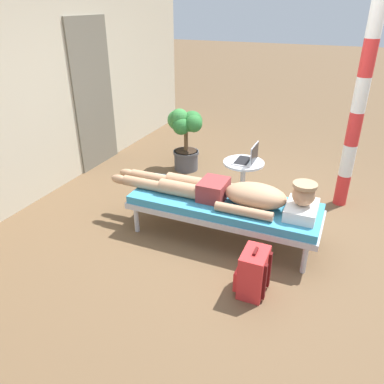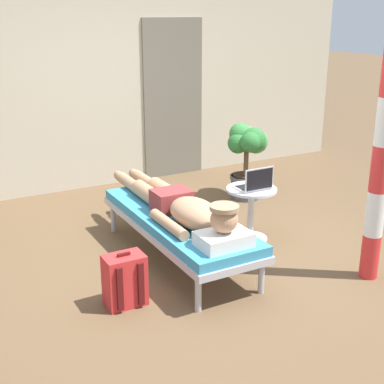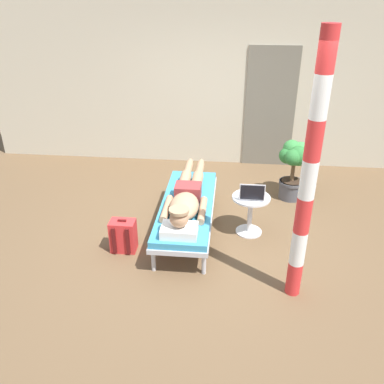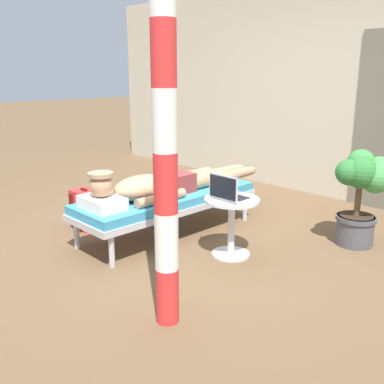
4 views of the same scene
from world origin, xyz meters
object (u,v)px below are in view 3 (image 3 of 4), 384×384
lounge_chair (187,207)px  laptop (252,194)px  side_table (250,208)px  person_reclining (186,198)px  backpack (123,236)px  potted_plant (295,163)px  porch_post (308,179)px

lounge_chair → laptop: (0.81, -0.01, 0.24)m
lounge_chair → side_table: side_table is taller
person_reclining → laptop: bearing=5.0°
laptop → backpack: 1.64m
side_table → laptop: laptop is taller
person_reclining → backpack: (-0.71, -0.42, -0.32)m
person_reclining → side_table: 0.83m
side_table → laptop: bearing=-90.0°
person_reclining → potted_plant: 1.88m
side_table → porch_post: (0.43, -1.11, 0.95)m
backpack → lounge_chair: bearing=35.4°
backpack → laptop: bearing=18.0°
person_reclining → porch_post: 1.77m
backpack → porch_post: (1.95, -0.57, 1.11)m
person_reclining → side_table: size_ratio=4.15×
side_table → laptop: 0.23m
side_table → potted_plant: (0.67, 1.04, 0.21)m
backpack → porch_post: porch_post is taller
lounge_chair → side_table: 0.81m
person_reclining → backpack: size_ratio=5.12×
backpack → potted_plant: 2.73m
lounge_chair → person_reclining: bearing=-90.0°
laptop → potted_plant: bearing=58.7°
potted_plant → porch_post: size_ratio=0.34×
lounge_chair → person_reclining: 0.19m
backpack → potted_plant: size_ratio=0.47×
person_reclining → laptop: 0.81m
person_reclining → side_table: person_reclining is taller
laptop → porch_post: porch_post is taller
lounge_chair → potted_plant: (1.47, 1.08, 0.22)m
laptop → lounge_chair: bearing=179.0°
backpack → porch_post: bearing=-16.3°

